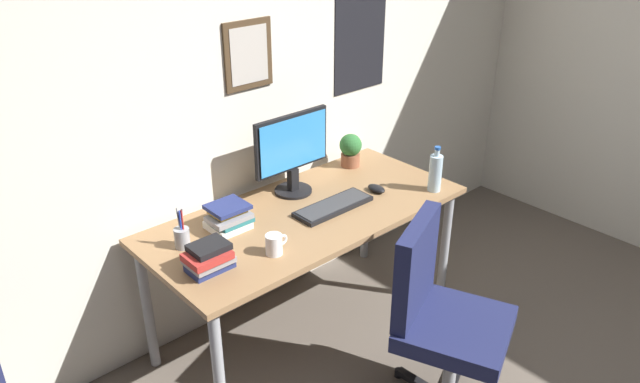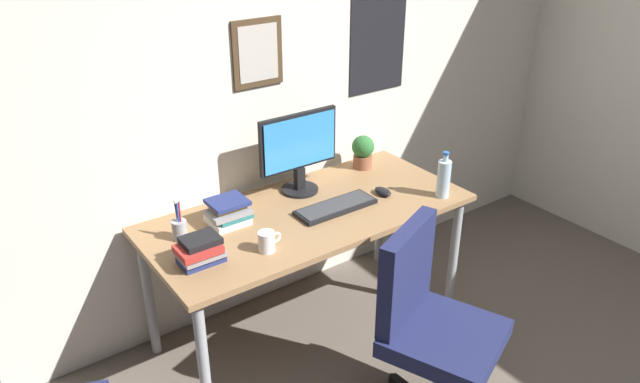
# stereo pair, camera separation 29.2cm
# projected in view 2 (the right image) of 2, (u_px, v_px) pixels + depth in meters

# --- Properties ---
(wall_back) EXTENTS (4.40, 0.10, 2.60)m
(wall_back) POSITION_uv_depth(u_px,v_px,m) (280.00, 78.00, 3.21)
(wall_back) COLOR silver
(wall_back) RESTS_ON ground_plane
(desk) EXTENTS (1.65, 0.75, 0.74)m
(desk) POSITION_uv_depth(u_px,v_px,m) (309.00, 224.00, 3.10)
(desk) COLOR #936D47
(desk) RESTS_ON ground_plane
(office_chair) EXTENTS (0.60, 0.61, 0.95)m
(office_chair) POSITION_uv_depth(u_px,v_px,m) (429.00, 319.00, 2.63)
(office_chair) COLOR #1E234C
(office_chair) RESTS_ON ground_plane
(monitor) EXTENTS (0.46, 0.20, 0.43)m
(monitor) POSITION_uv_depth(u_px,v_px,m) (299.00, 149.00, 3.16)
(monitor) COLOR black
(monitor) RESTS_ON desk
(keyboard) EXTENTS (0.43, 0.15, 0.03)m
(keyboard) POSITION_uv_depth(u_px,v_px,m) (336.00, 207.00, 3.07)
(keyboard) COLOR black
(keyboard) RESTS_ON desk
(computer_mouse) EXTENTS (0.06, 0.11, 0.04)m
(computer_mouse) POSITION_uv_depth(u_px,v_px,m) (383.00, 192.00, 3.22)
(computer_mouse) COLOR black
(computer_mouse) RESTS_ON desk
(water_bottle) EXTENTS (0.07, 0.07, 0.25)m
(water_bottle) POSITION_uv_depth(u_px,v_px,m) (444.00, 178.00, 3.16)
(water_bottle) COLOR silver
(water_bottle) RESTS_ON desk
(coffee_mug_near) EXTENTS (0.11, 0.08, 0.10)m
(coffee_mug_near) POSITION_uv_depth(u_px,v_px,m) (267.00, 241.00, 2.71)
(coffee_mug_near) COLOR white
(coffee_mug_near) RESTS_ON desk
(potted_plant) EXTENTS (0.13, 0.13, 0.20)m
(potted_plant) POSITION_uv_depth(u_px,v_px,m) (363.00, 151.00, 3.49)
(potted_plant) COLOR brown
(potted_plant) RESTS_ON desk
(pen_cup) EXTENTS (0.07, 0.07, 0.20)m
(pen_cup) POSITION_uv_depth(u_px,v_px,m) (180.00, 229.00, 2.79)
(pen_cup) COLOR #9EA0A5
(pen_cup) RESTS_ON desk
(book_stack_left) EXTENTS (0.20, 0.17, 0.12)m
(book_stack_left) POSITION_uv_depth(u_px,v_px,m) (228.00, 213.00, 2.92)
(book_stack_left) COLOR silver
(book_stack_left) RESTS_ON desk
(book_stack_right) EXTENTS (0.20, 0.16, 0.12)m
(book_stack_right) POSITION_uv_depth(u_px,v_px,m) (200.00, 251.00, 2.62)
(book_stack_right) COLOR navy
(book_stack_right) RESTS_ON desk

